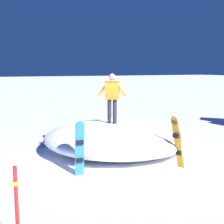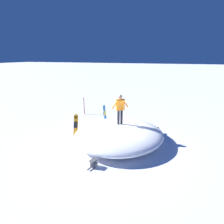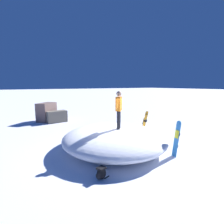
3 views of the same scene
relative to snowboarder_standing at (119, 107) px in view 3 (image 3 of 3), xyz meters
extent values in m
plane|color=white|center=(0.08, -0.33, -2.09)|extent=(240.00, 240.00, 0.00)
ellipsoid|color=white|center=(0.05, -0.30, -1.55)|extent=(6.67, 6.89, 1.06)
cylinder|color=black|center=(0.07, 0.07, -0.59)|extent=(0.14, 0.14, 0.86)
cylinder|color=black|center=(-0.07, -0.07, -0.59)|extent=(0.14, 0.14, 0.86)
cube|color=orange|center=(0.00, 0.00, 0.15)|extent=(0.49, 0.49, 0.64)
sphere|color=tan|center=(0.00, 0.00, 0.62)|extent=(0.23, 0.23, 0.23)
cylinder|color=orange|center=(0.23, 0.23, 0.21)|extent=(0.35, 0.34, 0.53)
cylinder|color=orange|center=(-0.23, -0.23, 0.21)|extent=(0.35, 0.34, 0.53)
cube|color=#2672BF|center=(-1.72, 1.90, -1.36)|extent=(0.24, 0.29, 1.46)
cylinder|color=#2672BF|center=(-1.81, 1.92, -0.63)|extent=(0.09, 0.27, 0.26)
cube|color=yellow|center=(-1.74, 1.91, -1.10)|extent=(0.09, 0.22, 0.35)
cube|color=black|center=(-1.80, 1.92, -1.10)|extent=(0.11, 0.20, 0.12)
cube|color=black|center=(-1.73, 1.91, -1.62)|extent=(0.11, 0.20, 0.12)
cube|color=orange|center=(-2.45, -0.95, -1.34)|extent=(0.32, 0.42, 1.49)
cylinder|color=orange|center=(-2.48, -0.77, -0.60)|extent=(0.27, 0.12, 0.26)
cube|color=black|center=(-2.45, -0.94, -1.07)|extent=(0.23, 0.13, 0.36)
cube|color=black|center=(-2.47, -0.84, -1.07)|extent=(0.20, 0.12, 0.12)
cube|color=black|center=(-2.45, -0.97, -1.61)|extent=(0.20, 0.12, 0.12)
ellipsoid|color=#4C4C51|center=(-0.25, -3.14, -1.89)|extent=(0.38, 0.44, 0.38)
ellipsoid|color=slate|center=(-0.20, -2.97, -1.95)|extent=(0.24, 0.16, 0.18)
cube|color=#4C4C51|center=(-0.25, -3.14, -1.73)|extent=(0.32, 0.37, 0.06)
cylinder|color=#4C4C51|center=(-0.38, -3.32, -2.07)|extent=(0.10, 0.27, 0.04)
cylinder|color=#4C4C51|center=(-0.22, -3.36, -2.07)|extent=(0.10, 0.27, 0.04)
ellipsoid|color=black|center=(1.95, 1.85, -1.88)|extent=(0.39, 0.38, 0.41)
ellipsoid|color=black|center=(2.09, 1.89, -1.94)|extent=(0.15, 0.24, 0.20)
cube|color=black|center=(1.95, 1.85, -1.71)|extent=(0.33, 0.32, 0.06)
cylinder|color=black|center=(1.76, 1.87, -2.07)|extent=(0.22, 0.10, 0.04)
cylinder|color=black|center=(1.81, 1.72, -2.07)|extent=(0.22, 0.10, 0.04)
cube|color=#6D554F|center=(1.32, -9.01, -1.30)|extent=(1.89, 1.82, 1.57)
cube|color=#71695A|center=(0.74, -8.10, -1.61)|extent=(1.69, 0.97, 0.95)
cube|color=#6F5C5D|center=(0.45, -9.38, -1.72)|extent=(1.05, 1.16, 0.73)
camera|label=1|loc=(-9.04, 4.68, 0.87)|focal=46.54mm
camera|label=2|loc=(3.18, -9.92, 2.83)|focal=30.10mm
camera|label=3|loc=(4.59, 6.71, 1.03)|focal=28.58mm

